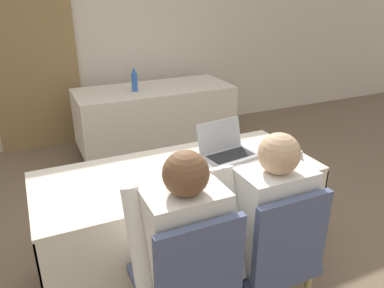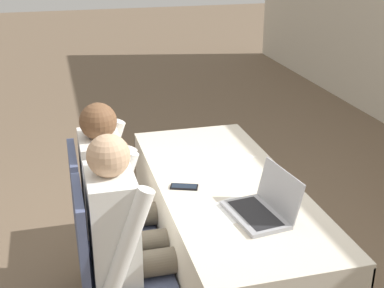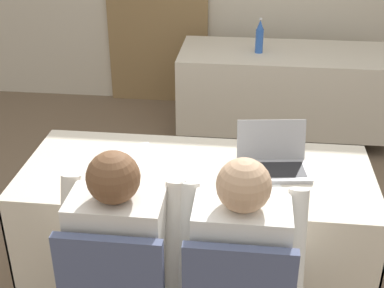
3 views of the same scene
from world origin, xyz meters
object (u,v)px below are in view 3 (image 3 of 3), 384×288
object	(u,v)px
person_white_shirt	(240,261)
cell_phone	(189,196)
laptop	(273,162)
water_bottle	(260,37)
person_checkered_shirt	(125,252)

from	to	relation	value
person_white_shirt	cell_phone	bearing A→B (deg)	-53.79
laptop	person_white_shirt	bearing A→B (deg)	-109.85
laptop	water_bottle	size ratio (longest dim) A/B	1.35
cell_phone	water_bottle	xyz separation A→B (m)	(0.31, 2.16, 0.12)
cell_phone	person_checkered_shirt	xyz separation A→B (m)	(-0.23, -0.33, -0.08)
laptop	person_checkered_shirt	bearing A→B (deg)	-141.81
person_checkered_shirt	cell_phone	bearing A→B (deg)	-124.53
person_white_shirt	person_checkered_shirt	bearing A→B (deg)	0.00
cell_phone	person_white_shirt	world-z (taller)	person_white_shirt
cell_phone	person_white_shirt	bearing A→B (deg)	-32.99
person_checkered_shirt	person_white_shirt	bearing A→B (deg)	-180.00
cell_phone	water_bottle	distance (m)	2.18
person_checkered_shirt	laptop	bearing A→B (deg)	-134.25
water_bottle	person_checkered_shirt	distance (m)	2.56
cell_phone	water_bottle	world-z (taller)	water_bottle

